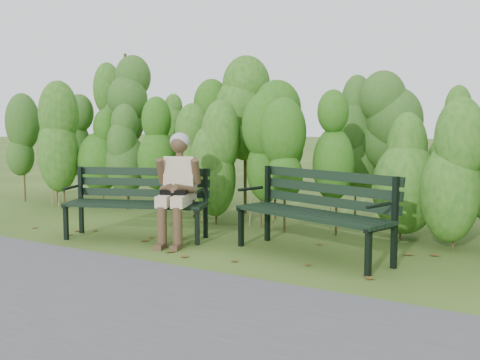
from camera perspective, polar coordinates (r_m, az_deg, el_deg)
The scene contains 7 objects.
ground at distance 6.45m, azimuth -1.62°, elevation -6.93°, with size 80.00×80.00×0.00m, color #394D19.
footpath at distance 4.81m, azimuth -16.21°, elevation -11.67°, with size 60.00×2.50×0.01m, color #474749.
hedge_band at distance 7.92m, azimuth 5.67°, elevation 4.66°, with size 11.04×1.67×2.42m.
leaf_litter at distance 6.46m, azimuth -5.29°, elevation -6.91°, with size 5.45×2.24×0.01m.
bench_left at distance 7.06m, azimuth -10.27°, elevation -1.69°, with size 1.81×1.13×0.86m.
bench_right at distance 6.09m, azimuth 7.87°, elevation -2.62°, with size 1.91×1.08×0.91m.
seated_woman at distance 6.68m, azimuth -6.40°, elevation -0.14°, with size 0.61×0.83×1.31m.
Camera 1 is at (3.39, -5.29, 1.45)m, focal length 42.00 mm.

